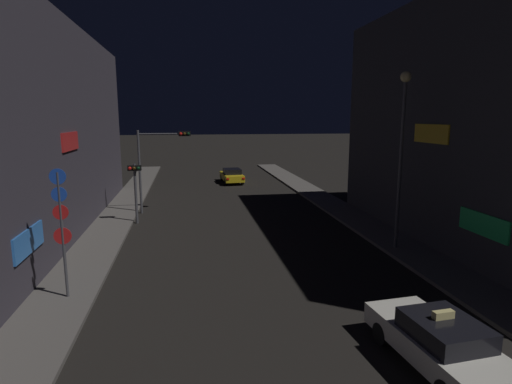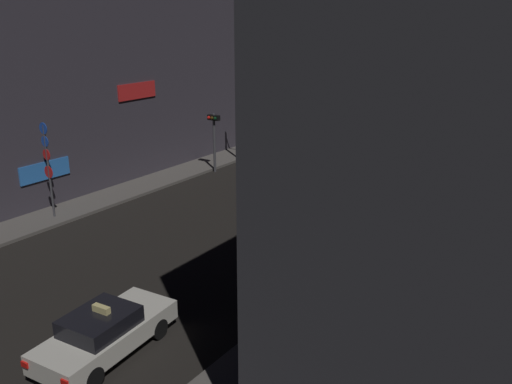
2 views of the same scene
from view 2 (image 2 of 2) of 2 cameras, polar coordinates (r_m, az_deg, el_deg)
sidewalk_left at (r=36.58m, az=-4.20°, el=3.28°), size 2.37×53.63×0.15m
sidewalk_right at (r=29.89m, az=18.86°, el=-1.19°), size 2.37×53.63×0.15m
building_facade_left at (r=34.75m, az=-16.20°, el=11.29°), size 6.62×32.33×11.43m
taxi at (r=16.93m, az=-15.49°, el=-13.91°), size 2.19×4.59×1.62m
far_car at (r=43.44m, az=16.19°, el=5.91°), size 2.06×4.55×1.42m
traffic_light_overhead at (r=34.84m, az=0.01°, el=9.15°), size 3.50×0.42×5.59m
traffic_light_left_kerb at (r=33.67m, az=-4.43°, el=6.43°), size 0.80×0.42×3.68m
sign_pole_left at (r=27.36m, az=-20.93°, el=2.90°), size 0.59×0.10×4.60m
street_lamp_near_block at (r=20.03m, az=11.39°, el=6.79°), size 0.50×0.50×8.36m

